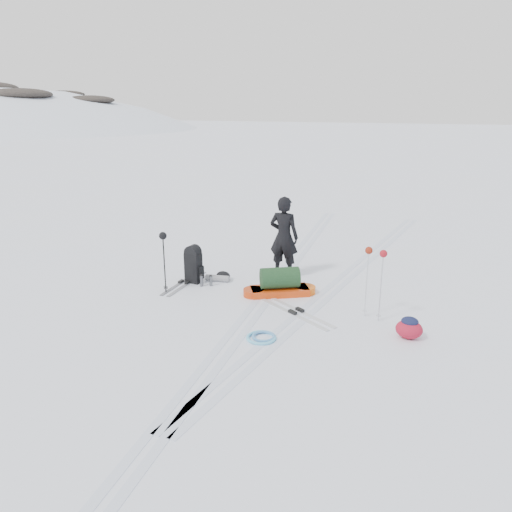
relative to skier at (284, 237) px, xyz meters
The scene contains 13 objects.
ground 1.80m from the skier, 87.36° to the right, with size 200.00×200.00×0.00m, color white.
ski_tracks 1.35m from the skier, 42.71° to the right, with size 3.38×17.97×0.01m.
skier is the anchor object (origin of this frame).
pulk_sled 1.46m from the skier, 75.60° to the right, with size 1.63×1.20×0.62m.
expedition_rucksack 2.18m from the skier, 146.41° to the right, with size 0.97×0.51×0.90m.
ski_poles_black 2.90m from the skier, 136.86° to the right, with size 0.17×0.17×1.38m.
ski_poles_silver 3.00m from the skier, 36.63° to the right, with size 0.43×0.27×1.43m.
touring_skis_grey 2.60m from the skier, 145.69° to the right, with size 0.27×1.76×0.06m.
touring_skis_white 2.47m from the skier, 65.31° to the right, with size 1.84×1.29×0.07m.
rope_coil 3.59m from the skier, 78.19° to the right, with size 0.65×0.65×0.07m.
small_daypack 4.05m from the skier, 37.47° to the right, with size 0.60×0.55×0.41m.
thermos_pair 2.13m from the skier, 137.22° to the right, with size 0.27×0.20×0.28m.
stuff_sack 1.72m from the skier, 147.12° to the right, with size 0.37×0.29×0.21m.
Camera 1 is at (3.45, -9.48, 4.05)m, focal length 35.00 mm.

